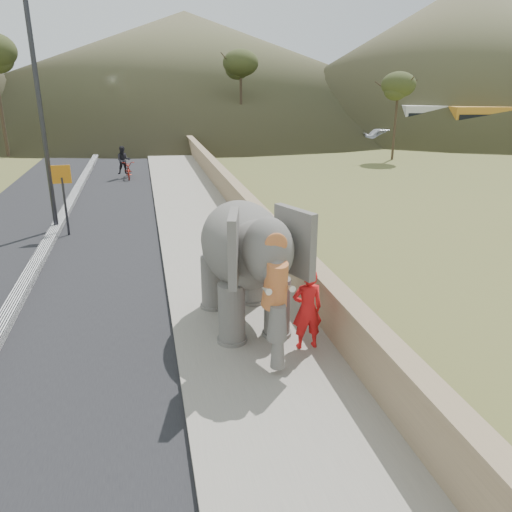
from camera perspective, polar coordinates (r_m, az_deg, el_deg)
The scene contains 13 objects.
road at distance 15.48m, azimuth -23.70°, elevation -1.07°, with size 7.00×120.00×0.03m, color black.
median at distance 15.45m, azimuth -23.75°, elevation -0.74°, with size 0.35×120.00×0.22m, color black.
walkway at distance 15.25m, azimuth -5.05°, elevation 0.49°, with size 3.00×120.00×0.15m, color #9E9687.
parapet at distance 15.39m, azimuth 0.99°, elevation 2.60°, with size 0.30×120.00×1.10m, color tan.
lamppost at distance 18.29m, azimuth -22.75°, elevation 17.58°, with size 1.76×0.36×8.00m.
signboard at distance 17.84m, azimuth -21.18°, elevation 7.25°, with size 0.60×0.08×2.40m.
distant_car at distance 43.57m, azimuth 14.79°, elevation 13.07°, with size 1.70×4.23×1.44m, color silver.
bus_white at distance 47.26m, azimuth 22.91°, elevation 13.68°, with size 2.50×11.00×3.10m, color silver.
hill_right at distance 67.93m, azimuth 22.67°, elevation 20.47°, with size 56.00×56.00×16.00m, color brown.
hill_far at distance 74.67m, azimuth -7.96°, elevation 20.67°, with size 80.00×80.00×14.00m, color brown.
elephant_and_man at distance 10.23m, azimuth -1.40°, elevation -0.61°, with size 2.31×3.85×2.69m.
motorcyclist at distance 28.15m, azimuth -14.55°, elevation 9.88°, with size 0.95×1.86×1.74m.
trees at distance 28.69m, azimuth -7.75°, elevation 17.13°, with size 48.22×39.18×9.36m.
Camera 1 is at (-1.86, -4.32, 4.97)m, focal length 35.00 mm.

